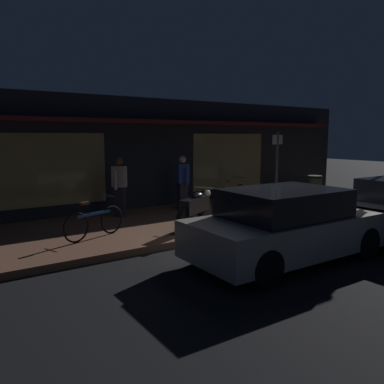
{
  "coord_description": "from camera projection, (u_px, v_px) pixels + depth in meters",
  "views": [
    {
      "loc": [
        -6.06,
        -5.94,
        2.42
      ],
      "look_at": [
        -0.24,
        2.4,
        0.95
      ],
      "focal_mm": 36.46,
      "sensor_mm": 36.0,
      "label": 1
    }
  ],
  "objects": [
    {
      "name": "person_photographer",
      "position": [
        120.0,
        186.0,
        10.91
      ],
      "size": [
        0.52,
        0.47,
        1.67
      ],
      "color": "#28232D",
      "rests_on": "sidewalk_slab"
    },
    {
      "name": "person_bystander",
      "position": [
        183.0,
        182.0,
        11.87
      ],
      "size": [
        0.39,
        0.61,
        1.67
      ],
      "color": "#28232D",
      "rests_on": "sidewalk_slab"
    },
    {
      "name": "sign_post",
      "position": [
        277.0,
        164.0,
        12.57
      ],
      "size": [
        0.44,
        0.09,
        2.4
      ],
      "color": "#47474C",
      "rests_on": "sidewalk_slab"
    },
    {
      "name": "motorcycle",
      "position": [
        195.0,
        208.0,
        9.62
      ],
      "size": [
        1.56,
        0.94,
        0.97
      ],
      "color": "black",
      "rests_on": "sidewalk_slab"
    },
    {
      "name": "bicycle_parked",
      "position": [
        94.0,
        222.0,
        8.69
      ],
      "size": [
        1.59,
        0.62,
        0.91
      ],
      "color": "black",
      "rests_on": "sidewalk_slab"
    },
    {
      "name": "storefront_building",
      "position": [
        132.0,
        154.0,
        13.53
      ],
      "size": [
        18.0,
        3.3,
        3.6
      ],
      "color": "black",
      "rests_on": "ground_plane"
    },
    {
      "name": "ground_plane",
      "position": [
        263.0,
        246.0,
        8.6
      ],
      "size": [
        60.0,
        60.0,
        0.0
      ],
      "primitive_type": "plane",
      "color": "black"
    },
    {
      "name": "sidewalk_slab",
      "position": [
        187.0,
        219.0,
        11.02
      ],
      "size": [
        18.0,
        4.0,
        0.15
      ],
      "primitive_type": "cube",
      "color": "brown",
      "rests_on": "ground_plane"
    },
    {
      "name": "trash_bin",
      "position": [
        314.0,
        189.0,
        13.31
      ],
      "size": [
        0.48,
        0.48,
        0.93
      ],
      "color": "#2D4C33",
      "rests_on": "sidewalk_slab"
    },
    {
      "name": "bicycle_extra",
      "position": [
        232.0,
        195.0,
        12.74
      ],
      "size": [
        1.6,
        0.58,
        0.91
      ],
      "color": "black",
      "rests_on": "sidewalk_slab"
    },
    {
      "name": "parked_car_near",
      "position": [
        287.0,
        225.0,
        7.52
      ],
      "size": [
        4.15,
        1.87,
        1.42
      ],
      "color": "black",
      "rests_on": "ground_plane"
    }
  ]
}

